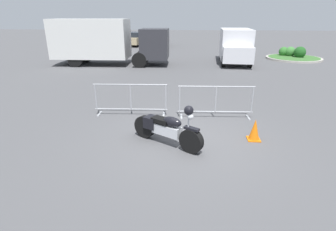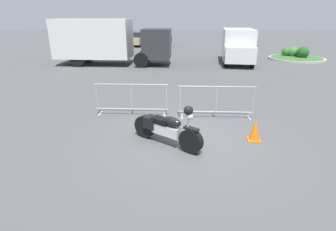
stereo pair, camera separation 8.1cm
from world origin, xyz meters
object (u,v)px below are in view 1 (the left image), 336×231
Objects in this scene: motorcycle at (167,128)px; crowd_barrier_near at (131,99)px; parked_car_red at (89,39)px; parked_car_tan at (135,39)px; pedestrian at (149,47)px; traffic_cone at (255,130)px; parked_car_black at (157,39)px; parked_car_maroon at (111,39)px; box_truck at (104,40)px; delivery_van at (235,45)px; crowd_barrier_far at (216,101)px.

motorcycle reaches higher than crowd_barrier_near.
parked_car_red is 0.94× the size of parked_car_tan.
traffic_cone is at bearing -162.28° from pedestrian.
parked_car_black is 9.60m from pedestrian.
motorcycle is 0.45× the size of parked_car_red.
parked_car_red is at bearing 114.11° from crowd_barrier_near.
parked_car_black reaches higher than parked_car_red.
crowd_barrier_near is at bearing 156.87° from traffic_cone.
parked_car_maroon is 2.68m from parked_car_tan.
parked_car_red reaches higher than crowd_barrier_near.
parked_car_tan is (-4.51, 22.00, 0.19)m from crowd_barrier_near.
traffic_cone is (5.61, -23.16, -0.46)m from parked_car_black.
parked_car_red is 0.95× the size of parked_car_maroon.
box_truck is 9.07m from delivery_van.
parked_car_tan is at bearing -135.64° from delivery_van.
parked_car_black is (-6.89, 10.40, -0.49)m from delivery_van.
parked_car_maroon is at bearing -127.14° from delivery_van.
pedestrian is 14.48m from traffic_cone.
traffic_cone is (0.93, -1.59, -0.27)m from crowd_barrier_far.
parked_car_red is 2.65m from parked_car_maroon.
parked_car_maroon is (-8.53, 23.50, 0.28)m from motorcycle.
parked_car_tan is 7.65× the size of traffic_cone.
delivery_van is at bearing 78.85° from crowd_barrier_far.
motorcycle is 0.42× the size of parked_car_tan.
crowd_barrier_near is 0.54× the size of parked_car_tan.
crowd_barrier_near is at bearing -149.67° from parked_car_red.
box_truck is at bearing -158.66° from parked_car_maroon.
parked_car_maroon reaches higher than traffic_cone.
parked_car_black is (2.62, -0.43, 0.00)m from parked_car_tan.
pedestrian is at bearing -155.81° from parked_car_tan.
parked_car_black is 2.69× the size of pedestrian.
pedestrian is at bearing 110.18° from traffic_cone.
box_truck reaches higher than traffic_cone.
parked_car_red is 7.87m from parked_car_black.
parked_car_black is at bearing 103.62° from traffic_cone.
crowd_barrier_near is 0.58× the size of parked_car_red.
traffic_cone is (10.86, -23.02, -0.45)m from parked_car_maroon.
parked_car_tan is at bearing -81.57° from parked_car_red.
parked_car_black reaches higher than crowd_barrier_near.
motorcycle is 1.12× the size of pedestrian.
parked_car_black is at bearing -82.21° from parked_car_maroon.
parked_car_tan is 24.99m from traffic_cone.
delivery_van reaches higher than parked_car_red.
crowd_barrier_far is 0.31× the size of box_truck.
traffic_cone is at bearing -2.62° from delivery_van.
delivery_van is 1.12× the size of parked_car_black.
motorcycle is 0.37× the size of delivery_van.
parked_car_tan reaches higher than parked_car_maroon.
parked_car_tan is at bearing 134.81° from motorcycle.
box_truck is at bearing 112.34° from crowd_barrier_near.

